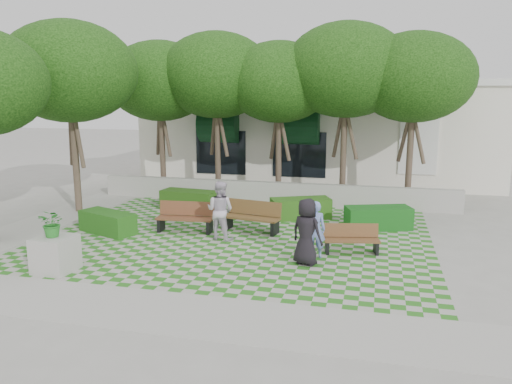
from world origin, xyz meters
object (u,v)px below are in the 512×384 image
(hedge_east, at_px, (378,218))
(person_blue, at_px, (315,229))
(bench_east, at_px, (351,239))
(bench_west, at_px, (186,218))
(hedge_midright, at_px, (301,208))
(hedge_midleft, at_px, (189,200))
(person_dark, at_px, (307,232))
(bench_mid, at_px, (252,217))
(hedge_west, at_px, (108,222))
(planter_front, at_px, (55,246))
(person_white, at_px, (220,210))

(hedge_east, xyz_separation_m, person_blue, (-1.70, -3.52, 0.43))
(bench_east, xyz_separation_m, bench_west, (-5.47, 0.97, 0.08))
(hedge_midright, xyz_separation_m, hedge_midleft, (-4.51, 0.38, 0.00))
(person_dark, bearing_deg, hedge_east, -89.94)
(bench_mid, xyz_separation_m, hedge_west, (-4.56, -1.32, -0.14))
(bench_east, distance_m, hedge_west, 7.90)
(planter_front, distance_m, person_blue, 6.87)
(bench_west, bearing_deg, hedge_midleft, 105.03)
(bench_west, height_order, hedge_west, bench_west)
(bench_west, xyz_separation_m, person_blue, (4.49, -1.63, 0.33))
(bench_mid, distance_m, person_white, 1.40)
(hedge_east, bearing_deg, bench_mid, -161.76)
(bench_west, height_order, person_blue, person_blue)
(hedge_east, distance_m, hedge_west, 9.02)
(hedge_west, bearing_deg, hedge_midright, 30.59)
(hedge_midright, bearing_deg, hedge_east, -16.00)
(bench_east, bearing_deg, hedge_west, 166.74)
(bench_east, xyz_separation_m, bench_mid, (-3.34, 1.52, 0.09))
(bench_mid, relative_size, person_dark, 1.11)
(person_blue, bearing_deg, planter_front, 16.69)
(hedge_midright, bearing_deg, person_white, -122.09)
(person_dark, bearing_deg, person_blue, -78.88)
(bench_mid, height_order, hedge_midleft, bench_mid)
(hedge_midleft, bearing_deg, bench_mid, -37.91)
(person_dark, bearing_deg, hedge_west, 11.48)
(hedge_west, relative_size, person_dark, 1.11)
(hedge_midright, relative_size, person_blue, 1.33)
(planter_front, xyz_separation_m, person_dark, (6.16, 2.10, 0.24))
(person_white, bearing_deg, person_blue, 171.78)
(hedge_midleft, height_order, person_dark, person_dark)
(hedge_midright, xyz_separation_m, person_white, (-2.03, -3.24, 0.55))
(bench_mid, bearing_deg, hedge_midleft, 152.60)
(hedge_west, height_order, person_blue, person_blue)
(hedge_east, xyz_separation_m, hedge_west, (-8.62, -2.66, -0.03))
(hedge_east, distance_m, hedge_midleft, 7.38)
(hedge_west, height_order, person_white, person_white)
(person_dark, height_order, person_white, person_white)
(person_blue, relative_size, person_white, 0.87)
(hedge_midleft, distance_m, person_white, 4.42)
(person_dark, bearing_deg, person_white, -6.11)
(bench_west, height_order, hedge_east, bench_west)
(bench_west, bearing_deg, hedge_midright, 33.58)
(hedge_midleft, height_order, person_blue, person_blue)
(person_white, bearing_deg, hedge_midleft, -44.65)
(hedge_east, distance_m, hedge_midright, 2.89)
(bench_west, distance_m, planter_front, 4.73)
(bench_west, bearing_deg, person_blue, -24.55)
(bench_mid, relative_size, hedge_east, 0.93)
(hedge_west, bearing_deg, bench_mid, 16.17)
(bench_mid, height_order, bench_west, bench_mid)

